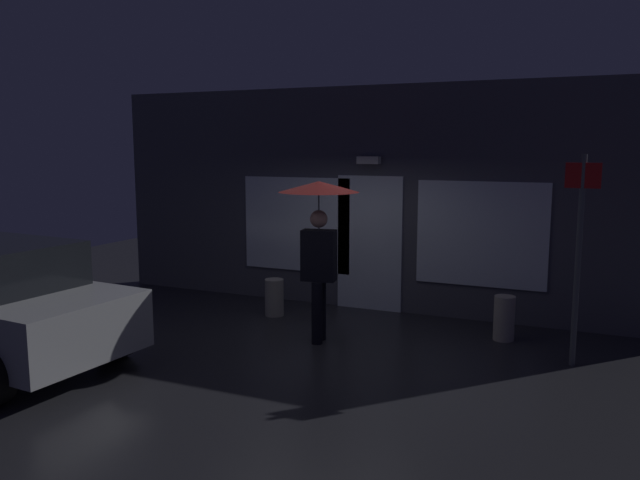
{
  "coord_description": "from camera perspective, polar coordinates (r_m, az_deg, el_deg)",
  "views": [
    {
      "loc": [
        3.41,
        -7.48,
        2.67
      ],
      "look_at": [
        -0.02,
        0.23,
        1.42
      ],
      "focal_mm": 35.57,
      "sensor_mm": 36.0,
      "label": 1
    }
  ],
  "objects": [
    {
      "name": "ground_plane",
      "position": [
        8.65,
        -0.52,
        -9.55
      ],
      "size": [
        18.0,
        18.0,
        0.0
      ],
      "primitive_type": "plane",
      "color": "#26262B"
    },
    {
      "name": "building_facade",
      "position": [
        10.44,
        4.85,
        3.62
      ],
      "size": [
        9.56,
        0.48,
        3.63
      ],
      "color": "#4C4C56",
      "rests_on": "ground"
    },
    {
      "name": "person_with_umbrella",
      "position": [
        8.51,
        -0.1,
        1.61
      ],
      "size": [
        1.08,
        1.08,
        2.21
      ],
      "rotation": [
        0.0,
        0.0,
        -2.98
      ],
      "color": "black",
      "rests_on": "ground"
    },
    {
      "name": "street_sign_post",
      "position": [
        8.2,
        22.26,
        -0.72
      ],
      "size": [
        0.4,
        0.07,
        2.58
      ],
      "color": "#595B60",
      "rests_on": "ground"
    },
    {
      "name": "sidewalk_bollard",
      "position": [
        10.12,
        -4.13,
        -5.17
      ],
      "size": [
        0.3,
        0.3,
        0.59
      ],
      "primitive_type": "cylinder",
      "color": "#9E998E",
      "rests_on": "ground"
    },
    {
      "name": "sidewalk_bollard_2",
      "position": [
        9.2,
        16.24,
        -6.76
      ],
      "size": [
        0.29,
        0.29,
        0.62
      ],
      "primitive_type": "cylinder",
      "color": "#B2A899",
      "rests_on": "ground"
    }
  ]
}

